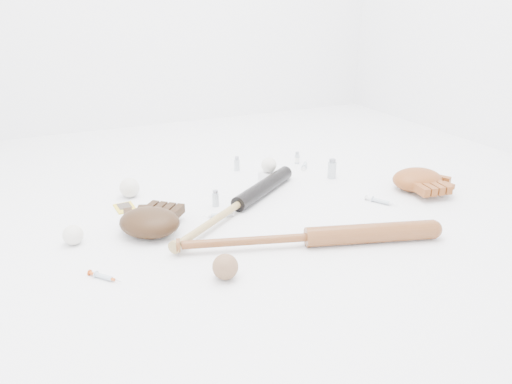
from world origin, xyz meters
name	(u,v)px	position (x,y,z in m)	size (l,w,h in m)	color
bat_dark	(239,204)	(-0.09, 0.00, 0.03)	(0.86, 0.06, 0.06)	black
bat_wood	(309,237)	(0.01, -0.36, 0.03)	(0.92, 0.07, 0.07)	brown
glove_dark	(150,222)	(-0.45, -0.05, 0.05)	(0.26, 0.26, 0.09)	black
glove_tan	(417,179)	(0.69, -0.10, 0.05)	(0.26, 0.26, 0.09)	brown
trading_card	(125,208)	(-0.49, 0.22, 0.00)	(0.07, 0.10, 0.01)	gold
pedestal	(269,176)	(0.17, 0.27, 0.02)	(0.07, 0.07, 0.04)	white
baseball_on_pedestal	(269,165)	(0.17, 0.27, 0.07)	(0.07, 0.07, 0.07)	silver
baseball_left	(73,235)	(-0.70, -0.01, 0.03)	(0.07, 0.07, 0.07)	silver
baseball_upper	(130,188)	(-0.44, 0.33, 0.04)	(0.08, 0.08, 0.08)	silver
baseball_mid	(166,224)	(-0.40, -0.08, 0.04)	(0.08, 0.08, 0.08)	silver
baseball_aged	(225,267)	(-0.32, -0.43, 0.04)	(0.08, 0.08, 0.08)	brown
syringe_0	(104,277)	(-0.64, -0.28, 0.01)	(0.13, 0.02, 0.02)	#ADBCC6
syringe_1	(219,215)	(-0.18, -0.01, 0.01)	(0.13, 0.02, 0.02)	#ADBCC6
syringe_2	(305,165)	(0.41, 0.36, 0.01)	(0.15, 0.03, 0.02)	#ADBCC6
syringe_3	(381,201)	(0.46, -0.16, 0.01)	(0.15, 0.03, 0.02)	#ADBCC6
vial_0	(237,164)	(0.09, 0.45, 0.03)	(0.03, 0.03, 0.07)	#ACB5BC
vial_1	(297,158)	(0.40, 0.42, 0.03)	(0.02, 0.02, 0.06)	#ACB5BC
vial_2	(216,198)	(-0.16, 0.09, 0.03)	(0.03, 0.03, 0.07)	#ACB5BC
vial_3	(332,169)	(0.44, 0.17, 0.04)	(0.04, 0.04, 0.09)	#ACB5BC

